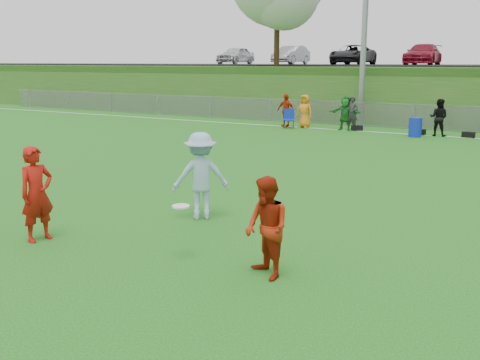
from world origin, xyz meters
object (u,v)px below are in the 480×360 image
Objects in this scene: player_red_left at (37,194)px; player_blue at (201,176)px; player_red_center at (267,228)px; recycling_bin at (415,127)px; frisbee at (181,206)px.

player_blue is (1.92, 2.71, 0.03)m from player_red_left.
player_blue reaches higher than player_red_left.
player_red_left is at bearing -138.98° from player_red_center.
player_red_center is at bearing -86.21° from recycling_bin.
player_red_center is (4.60, 0.47, -0.10)m from player_red_left.
player_red_left reaches higher than recycling_bin.
player_red_center is at bearing 0.77° from frisbee.
player_red_left is 2.09× the size of recycling_bin.
frisbee is at bearing -144.08° from player_red_center.
player_blue reaches higher than player_red_center.
frisbee is (-1.61, -0.02, 0.14)m from player_red_center.
player_red_left reaches higher than frisbee.
player_blue is at bearing 175.19° from player_red_center.
frisbee is (2.99, 0.45, 0.05)m from player_red_left.
player_blue is at bearing -95.54° from recycling_bin.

